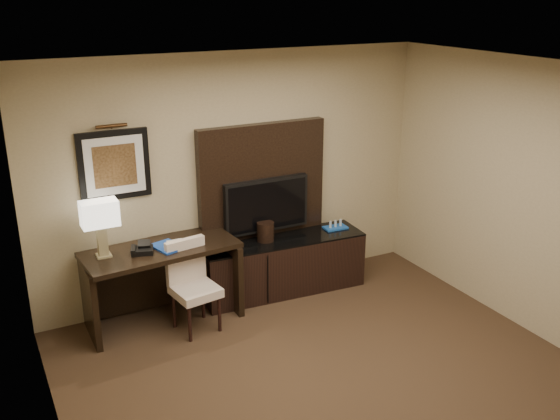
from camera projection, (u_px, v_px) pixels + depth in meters
floor at (359, 408)px, 5.20m from camera, size 4.50×5.00×0.01m
ceiling at (375, 80)px, 4.29m from camera, size 4.50×5.00×0.01m
wall_back at (235, 177)px, 6.83m from camera, size 4.50×0.01×2.70m
wall_left at (58, 330)px, 3.77m from camera, size 0.01×5.00×2.70m
desk at (163, 285)px, 6.43m from camera, size 1.60×0.78×0.83m
credenza at (282, 265)px, 7.11m from camera, size 1.90×0.64×0.64m
tv_wall_panel at (262, 181)px, 6.94m from camera, size 1.50×0.12×1.30m
tv at (266, 205)px, 6.94m from camera, size 1.00×0.08×0.60m
artwork at (114, 165)px, 6.15m from camera, size 0.70×0.04×0.70m
picture_light at (111, 126)px, 5.98m from camera, size 0.04×0.04×0.30m
desk_chair at (196, 290)px, 6.25m from camera, size 0.49×0.54×0.88m
table_lamp at (101, 229)px, 5.99m from camera, size 0.38×0.27×0.57m
desk_phone at (142, 248)px, 6.15m from camera, size 0.26×0.24×0.10m
blue_folder at (168, 247)px, 6.28m from camera, size 0.33×0.38×0.02m
book at (168, 236)px, 6.27m from camera, size 0.17×0.02×0.23m
ice_bucket at (265, 232)px, 6.91m from camera, size 0.24×0.24×0.22m
minibar_tray at (335, 224)px, 7.28m from camera, size 0.28×0.18×0.10m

